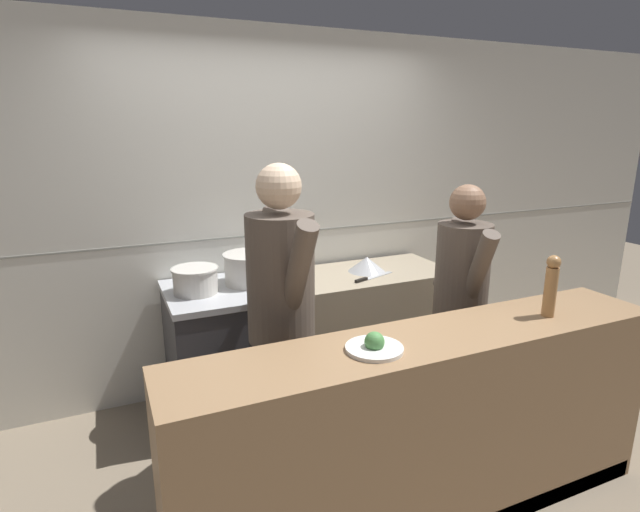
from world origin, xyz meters
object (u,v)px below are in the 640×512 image
stock_pot (195,279)px  oven_range (232,351)px  pepper_mill (551,285)px  chef_sous (460,300)px  mixing_bowl_steel (367,264)px  chefs_knife (370,278)px  sauce_pot (249,268)px  chef_head_cook (281,311)px  plated_dish_main (374,346)px

stock_pot → oven_range: bearing=3.6°
pepper_mill → oven_range: bearing=133.8°
pepper_mill → chef_sous: (-0.06, 0.59, -0.27)m
oven_range → chef_sous: (1.26, -0.78, 0.44)m
mixing_bowl_steel → chef_sous: 0.82m
chefs_knife → oven_range: bearing=170.8°
mixing_bowl_steel → pepper_mill: (0.28, -1.39, 0.22)m
chefs_knife → pepper_mill: pepper_mill is taller
sauce_pot → chef_head_cook: (-0.05, -0.77, -0.03)m
mixing_bowl_steel → plated_dish_main: bearing=-118.0°
stock_pot → pepper_mill: (1.53, -1.36, 0.17)m
chef_head_cook → chef_sous: 1.15m
oven_range → sauce_pot: bearing=14.0°
sauce_pot → chef_head_cook: size_ratio=0.20×
oven_range → chef_head_cook: size_ratio=0.51×
pepper_mill → chef_head_cook: bearing=152.0°
chefs_knife → plated_dish_main: plated_dish_main is taller
sauce_pot → chefs_knife: 0.85m
mixing_bowl_steel → pepper_mill: bearing=-78.6°
stock_pot → chef_sous: 1.66m
stock_pot → sauce_pot: (0.37, 0.05, 0.02)m
oven_range → pepper_mill: bearing=-46.2°
plated_dish_main → chef_head_cook: (-0.20, 0.64, -0.03)m
sauce_pot → mixing_bowl_steel: (0.88, -0.03, -0.07)m
sauce_pot → pepper_mill: size_ratio=1.09×
chefs_knife → chef_head_cook: chef_head_cook is taller
oven_range → stock_pot: size_ratio=3.06×
sauce_pot → plated_dish_main: (0.15, -1.41, 0.00)m
plated_dish_main → pepper_mill: (1.01, -0.01, 0.15)m
mixing_bowl_steel → pepper_mill: 1.43m
mixing_bowl_steel → chefs_knife: 0.19m
mixing_bowl_steel → chef_head_cook: chef_head_cook is taller
pepper_mill → chef_head_cook: 1.38m
mixing_bowl_steel → plated_dish_main: 1.56m
chef_sous → sauce_pot: bearing=156.9°
chef_head_cook → stock_pot: bearing=110.5°
oven_range → stock_pot: bearing=-176.4°
oven_range → stock_pot: 0.58m
chefs_knife → pepper_mill: (0.34, -1.22, 0.26)m
oven_range → plated_dish_main: 1.51m
plated_dish_main → chef_sous: chef_sous is taller
chef_sous → pepper_mill: bearing=-70.4°
mixing_bowl_steel → stock_pot: bearing=-178.8°
sauce_pot → chef_head_cook: 0.77m
oven_range → sauce_pot: sauce_pot is taller
mixing_bowl_steel → pepper_mill: pepper_mill is taller
plated_dish_main → chef_sous: bearing=31.7°
stock_pot → pepper_mill: 2.06m
pepper_mill → chefs_knife: bearing=105.7°
sauce_pot → chef_sous: (1.10, -0.82, -0.12)m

